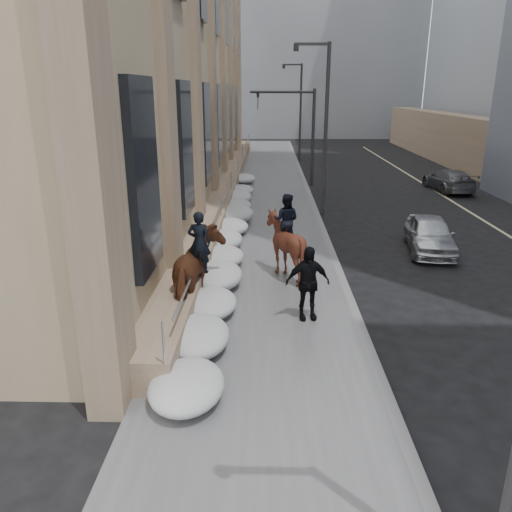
{
  "coord_description": "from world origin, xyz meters",
  "views": [
    {
      "loc": [
        0.18,
        -10.45,
        5.96
      ],
      "look_at": [
        -0.13,
        2.26,
        1.7
      ],
      "focal_mm": 35.0,
      "sensor_mm": 36.0,
      "label": 1
    }
  ],
  "objects": [
    {
      "name": "ground",
      "position": [
        0.0,
        0.0,
        0.0
      ],
      "size": [
        140.0,
        140.0,
        0.0
      ],
      "primitive_type": "plane",
      "color": "black",
      "rests_on": "ground"
    },
    {
      "name": "sidewalk",
      "position": [
        0.0,
        10.0,
        0.06
      ],
      "size": [
        5.0,
        80.0,
        0.12
      ],
      "primitive_type": "cube",
      "color": "#535355",
      "rests_on": "ground"
    },
    {
      "name": "curb",
      "position": [
        2.62,
        10.0,
        0.06
      ],
      "size": [
        0.24,
        80.0,
        0.12
      ],
      "primitive_type": "cube",
      "color": "slate",
      "rests_on": "ground"
    },
    {
      "name": "lane_line",
      "position": [
        10.5,
        10.0,
        0.01
      ],
      "size": [
        0.15,
        70.0,
        0.01
      ],
      "primitive_type": "cube",
      "color": "#BFB78C",
      "rests_on": "ground"
    },
    {
      "name": "limestone_building",
      "position": [
        -5.26,
        19.96,
        8.9
      ],
      "size": [
        6.1,
        44.0,
        18.0
      ],
      "color": "#9C8766",
      "rests_on": "ground"
    },
    {
      "name": "bg_building_mid",
      "position": [
        4.0,
        60.0,
        14.0
      ],
      "size": [
        30.0,
        12.0,
        28.0
      ],
      "primitive_type": "cube",
      "color": "slate",
      "rests_on": "ground"
    },
    {
      "name": "bg_building_far",
      "position": [
        -6.0,
        72.0,
        10.0
      ],
      "size": [
        24.0,
        12.0,
        20.0
      ],
      "primitive_type": "cube",
      "color": "gray",
      "rests_on": "ground"
    },
    {
      "name": "streetlight_mid",
      "position": [
        2.74,
        14.0,
        4.58
      ],
      "size": [
        1.71,
        0.24,
        8.0
      ],
      "color": "#2D2D30",
      "rests_on": "ground"
    },
    {
      "name": "streetlight_far",
      "position": [
        2.74,
        34.0,
        4.58
      ],
      "size": [
        1.71,
        0.24,
        8.0
      ],
      "color": "#2D2D30",
      "rests_on": "ground"
    },
    {
      "name": "traffic_signal",
      "position": [
        2.07,
        22.0,
        4.0
      ],
      "size": [
        4.1,
        0.22,
        6.0
      ],
      "color": "#2D2D30",
      "rests_on": "ground"
    },
    {
      "name": "snow_bank",
      "position": [
        -1.42,
        8.11,
        0.47
      ],
      "size": [
        1.7,
        18.1,
        0.76
      ],
      "color": "silver",
      "rests_on": "sidewalk"
    },
    {
      "name": "mounted_horse_left",
      "position": [
        -1.7,
        2.29,
        1.27
      ],
      "size": [
        1.33,
        2.68,
        2.76
      ],
      "rotation": [
        0.0,
        0.0,
        3.09
      ],
      "color": "#4D2817",
      "rests_on": "sidewalk"
    },
    {
      "name": "mounted_horse_right",
      "position": [
        0.74,
        4.98,
        1.26
      ],
      "size": [
        2.1,
        2.25,
        2.7
      ],
      "rotation": [
        0.0,
        0.0,
        2.89
      ],
      "color": "#421C12",
      "rests_on": "sidewalk"
    },
    {
      "name": "pedestrian",
      "position": [
        1.23,
        1.77,
        1.13
      ],
      "size": [
        1.24,
        0.67,
        2.02
      ],
      "primitive_type": "imported",
      "rotation": [
        0.0,
        0.0,
        0.15
      ],
      "color": "black",
      "rests_on": "sidewalk"
    },
    {
      "name": "car_silver",
      "position": [
        6.4,
        8.08,
        0.69
      ],
      "size": [
        2.19,
        4.24,
        1.38
      ],
      "primitive_type": "imported",
      "rotation": [
        0.0,
        0.0,
        -0.14
      ],
      "color": "silver",
      "rests_on": "ground"
    },
    {
      "name": "car_grey",
      "position": [
        11.24,
        20.28,
        0.66
      ],
      "size": [
        2.24,
        4.72,
        1.33
      ],
      "primitive_type": "imported",
      "rotation": [
        0.0,
        0.0,
        3.23
      ],
      "color": "#5A5C62",
      "rests_on": "ground"
    }
  ]
}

